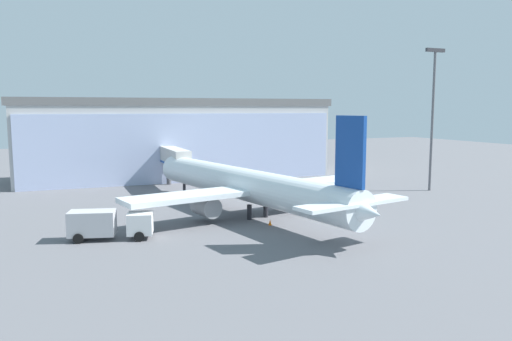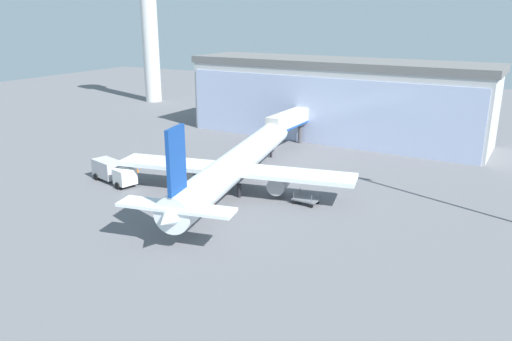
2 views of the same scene
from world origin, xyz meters
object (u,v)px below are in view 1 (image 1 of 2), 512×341
object	(u,v)px
apron_light_mast	(433,108)
catering_truck	(108,224)
safety_cone_wingtip	(100,225)
jet_bridge	(174,158)
baggage_cart	(320,205)
airplane	(247,185)
safety_cone_nose	(270,222)

from	to	relation	value
apron_light_mast	catering_truck	bearing A→B (deg)	-168.52
safety_cone_wingtip	apron_light_mast	bearing A→B (deg)	5.70
safety_cone_wingtip	jet_bridge	bearing A→B (deg)	58.39
catering_truck	baggage_cart	xyz separation A→B (m)	(24.63, 4.24, -0.97)
apron_light_mast	catering_truck	xyz separation A→B (m)	(-45.90, -9.32, -10.30)
jet_bridge	apron_light_mast	xyz separation A→B (m)	(33.04, -16.51, 7.24)
apron_light_mast	airplane	world-z (taller)	apron_light_mast
jet_bridge	baggage_cart	distance (m)	24.92
safety_cone_wingtip	baggage_cart	bearing A→B (deg)	-1.13
safety_cone_wingtip	airplane	bearing A→B (deg)	-0.57
catering_truck	safety_cone_nose	size ratio (longest dim) A/B	13.86
catering_truck	baggage_cart	distance (m)	25.01
catering_truck	airplane	bearing A→B (deg)	32.78
apron_light_mast	safety_cone_wingtip	world-z (taller)	apron_light_mast
jet_bridge	safety_cone_nose	size ratio (longest dim) A/B	21.15
baggage_cart	safety_cone_nose	xyz separation A→B (m)	(-8.93, -5.11, -0.23)
airplane	safety_cone_nose	xyz separation A→B (m)	(0.25, -5.44, -3.04)
apron_light_mast	airplane	xyz separation A→B (m)	(-30.44, -4.75, -8.46)
safety_cone_nose	safety_cone_wingtip	world-z (taller)	same
catering_truck	baggage_cart	size ratio (longest dim) A/B	2.59
baggage_cart	catering_truck	bearing A→B (deg)	15.46
jet_bridge	catering_truck	size ratio (longest dim) A/B	1.53
catering_truck	baggage_cart	world-z (taller)	catering_truck
airplane	safety_cone_nose	size ratio (longest dim) A/B	71.29
jet_bridge	safety_cone_wingtip	xyz separation A→B (m)	(-12.99, -21.10, -4.26)
jet_bridge	airplane	xyz separation A→B (m)	(2.60, -21.26, -1.22)
jet_bridge	apron_light_mast	bearing A→B (deg)	-114.68
catering_truck	safety_cone_wingtip	distance (m)	4.88
safety_cone_nose	jet_bridge	bearing A→B (deg)	96.09
catering_truck	jet_bridge	bearing A→B (deg)	79.84
airplane	safety_cone_wingtip	distance (m)	15.88
airplane	safety_cone_wingtip	world-z (taller)	airplane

